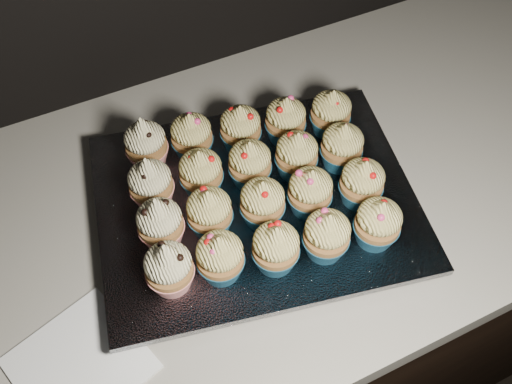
{
  "coord_description": "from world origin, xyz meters",
  "views": [
    {
      "loc": [
        -0.18,
        1.23,
        1.6
      ],
      "look_at": [
        0.03,
        1.66,
        0.95
      ],
      "focal_mm": 40.0,
      "sensor_mm": 36.0,
      "label": 1
    }
  ],
  "objects": [
    {
      "name": "cupcake_6",
      "position": [
        -0.04,
        1.64,
        0.97
      ],
      "size": [
        0.06,
        0.06,
        0.08
      ],
      "color": "#195677",
      "rests_on": "foil_lining"
    },
    {
      "name": "cupcake_0",
      "position": [
        -0.12,
        1.59,
        0.97
      ],
      "size": [
        0.06,
        0.06,
        0.1
      ],
      "color": "red",
      "rests_on": "foil_lining"
    },
    {
      "name": "cupcake_3",
      "position": [
        0.08,
        1.54,
        0.97
      ],
      "size": [
        0.06,
        0.06,
        0.08
      ],
      "color": "#195677",
      "rests_on": "foil_lining"
    },
    {
      "name": "cupcake_4",
      "position": [
        0.15,
        1.53,
        0.97
      ],
      "size": [
        0.06,
        0.06,
        0.08
      ],
      "color": "#195677",
      "rests_on": "foil_lining"
    },
    {
      "name": "baking_tray",
      "position": [
        0.03,
        1.66,
        0.91
      ],
      "size": [
        0.48,
        0.4,
        0.02
      ],
      "primitive_type": "cube",
      "rotation": [
        0.0,
        0.0,
        -0.21
      ],
      "color": "black",
      "rests_on": "worktop"
    },
    {
      "name": "cupcake_10",
      "position": [
        -0.1,
        1.72,
        0.97
      ],
      "size": [
        0.06,
        0.06,
        0.1
      ],
      "color": "red",
      "rests_on": "foil_lining"
    },
    {
      "name": "cupcake_1",
      "position": [
        -0.06,
        1.57,
        0.97
      ],
      "size": [
        0.06,
        0.06,
        0.08
      ],
      "color": "#195677",
      "rests_on": "foil_lining"
    },
    {
      "name": "foil_lining",
      "position": [
        0.03,
        1.66,
        0.93
      ],
      "size": [
        0.52,
        0.44,
        0.01
      ],
      "primitive_type": "cube",
      "rotation": [
        0.0,
        0.0,
        -0.21
      ],
      "color": "silver",
      "rests_on": "baking_tray"
    },
    {
      "name": "cupcake_8",
      "position": [
        0.09,
        1.62,
        0.97
      ],
      "size": [
        0.06,
        0.06,
        0.08
      ],
      "color": "#195677",
      "rests_on": "foil_lining"
    },
    {
      "name": "cupcake_9",
      "position": [
        0.17,
        1.6,
        0.97
      ],
      "size": [
        0.06,
        0.06,
        0.08
      ],
      "color": "#195677",
      "rests_on": "foil_lining"
    },
    {
      "name": "cupcake_14",
      "position": [
        0.18,
        1.67,
        0.97
      ],
      "size": [
        0.06,
        0.06,
        0.08
      ],
      "color": "#195677",
      "rests_on": "foil_lining"
    },
    {
      "name": "cupcake_17",
      "position": [
        0.06,
        1.76,
        0.97
      ],
      "size": [
        0.06,
        0.06,
        0.08
      ],
      "color": "#195677",
      "rests_on": "foil_lining"
    },
    {
      "name": "cupcake_19",
      "position": [
        0.2,
        1.73,
        0.97
      ],
      "size": [
        0.06,
        0.06,
        0.08
      ],
      "color": "#195677",
      "rests_on": "foil_lining"
    },
    {
      "name": "cabinet",
      "position": [
        0.0,
        1.7,
        0.43
      ],
      "size": [
        2.4,
        0.6,
        0.86
      ],
      "primitive_type": "cube",
      "color": "black",
      "rests_on": "ground"
    },
    {
      "name": "cupcake_12",
      "position": [
        0.04,
        1.7,
        0.97
      ],
      "size": [
        0.06,
        0.06,
        0.08
      ],
      "color": "#195677",
      "rests_on": "foil_lining"
    },
    {
      "name": "cupcake_18",
      "position": [
        0.13,
        1.75,
        0.97
      ],
      "size": [
        0.06,
        0.06,
        0.08
      ],
      "color": "#195677",
      "rests_on": "foil_lining"
    },
    {
      "name": "cupcake_13",
      "position": [
        0.11,
        1.68,
        0.97
      ],
      "size": [
        0.06,
        0.06,
        0.08
      ],
      "color": "#195677",
      "rests_on": "foil_lining"
    },
    {
      "name": "cupcake_5",
      "position": [
        -0.11,
        1.66,
        0.97
      ],
      "size": [
        0.06,
        0.06,
        0.1
      ],
      "color": "red",
      "rests_on": "foil_lining"
    },
    {
      "name": "cupcake_16",
      "position": [
        -0.01,
        1.78,
        0.97
      ],
      "size": [
        0.06,
        0.06,
        0.08
      ],
      "color": "#195677",
      "rests_on": "foil_lining"
    },
    {
      "name": "napkin",
      "position": [
        -0.27,
        1.55,
        0.9
      ],
      "size": [
        0.19,
        0.19,
        0.0
      ],
      "primitive_type": "cube",
      "rotation": [
        0.0,
        0.0,
        0.31
      ],
      "color": "white",
      "rests_on": "worktop"
    },
    {
      "name": "worktop",
      "position": [
        0.0,
        1.7,
        0.88
      ],
      "size": [
        2.44,
        0.64,
        0.04
      ],
      "primitive_type": "cube",
      "color": "beige",
      "rests_on": "cabinet"
    },
    {
      "name": "cupcake_11",
      "position": [
        -0.03,
        1.71,
        0.97
      ],
      "size": [
        0.06,
        0.06,
        0.08
      ],
      "color": "#195677",
      "rests_on": "foil_lining"
    },
    {
      "name": "cupcake_15",
      "position": [
        -0.08,
        1.8,
        0.97
      ],
      "size": [
        0.06,
        0.06,
        0.1
      ],
      "color": "red",
      "rests_on": "foil_lining"
    },
    {
      "name": "cupcake_2",
      "position": [
        0.01,
        1.56,
        0.97
      ],
      "size": [
        0.06,
        0.06,
        0.08
      ],
      "color": "#195677",
      "rests_on": "foil_lining"
    },
    {
      "name": "cupcake_7",
      "position": [
        0.03,
        1.63,
        0.97
      ],
      "size": [
        0.06,
        0.06,
        0.08
      ],
      "color": "#195677",
      "rests_on": "foil_lining"
    }
  ]
}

